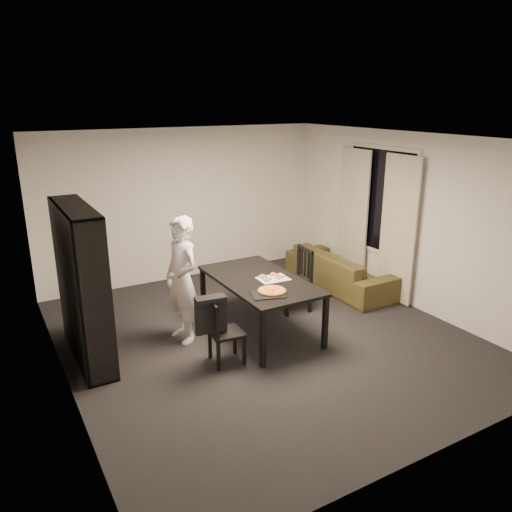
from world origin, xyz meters
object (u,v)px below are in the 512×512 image
dining_table (260,284)px  person (182,280)px  bookshelf (82,285)px  chair_right (298,275)px  baking_tray (268,294)px  sofa (340,270)px  chair_left (220,328)px  pepperoni_pizza (272,291)px

dining_table → person: (-0.99, 0.29, 0.14)m
bookshelf → person: size_ratio=1.14×
dining_table → bookshelf: bearing=169.2°
chair_right → baking_tray: bearing=-44.9°
chair_right → sofa: size_ratio=0.45×
bookshelf → chair_left: 1.71m
chair_right → chair_left: bearing=-57.4°
chair_right → baking_tray: 1.42m
chair_right → pepperoni_pizza: (-0.99, -0.87, 0.24)m
bookshelf → person: bookshelf is taller
baking_tray → dining_table: bearing=69.9°
pepperoni_pizza → dining_table: bearing=76.9°
pepperoni_pizza → sofa: 2.52m
bookshelf → dining_table: bookshelf is taller
bookshelf → dining_table: 2.24m
chair_right → pepperoni_pizza: size_ratio=2.73×
chair_left → sofa: 3.14m
sofa → person: bearing=99.0°
dining_table → chair_right: 0.96m
pepperoni_pizza → chair_left: bearing=-178.1°
bookshelf → chair_right: (3.07, -0.05, -0.41)m
chair_left → baking_tray: 0.72m
bookshelf → sofa: 4.26m
chair_right → person: (-1.86, -0.08, 0.29)m
chair_left → person: (-0.14, 0.82, 0.37)m
person → sofa: 3.08m
person → baking_tray: (0.79, -0.82, -0.07)m
chair_left → chair_right: bearing=-55.8°
chair_right → bookshelf: bearing=-85.8°
pepperoni_pizza → baking_tray: bearing=-159.4°
chair_left → chair_right: 1.94m
chair_right → sofa: 1.22m
bookshelf → person: bearing=-6.2°
baking_tray → sofa: baking_tray is taller
sofa → bookshelf: bearing=94.7°
chair_left → sofa: size_ratio=0.39×
bookshelf → chair_left: (1.34, -0.95, -0.49)m
sofa → pepperoni_pizza: bearing=120.8°
dining_table → person: bearing=163.7°
chair_left → dining_table: bearing=-51.2°
bookshelf → pepperoni_pizza: bookshelf is taller
sofa → baking_tray: bearing=120.5°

